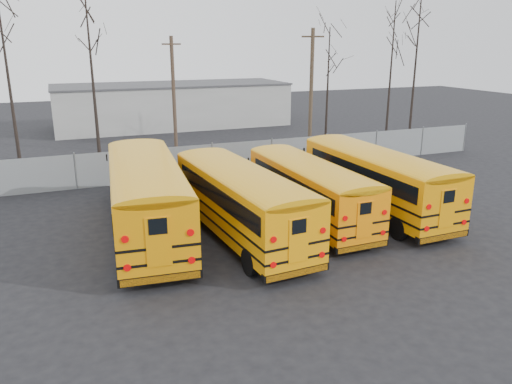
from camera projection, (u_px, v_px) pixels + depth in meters
name	position (u px, v px, depth m)	size (l,w,h in m)	color
ground	(299.00, 245.00, 20.42)	(120.00, 120.00, 0.00)	black
fence	(213.00, 160.00, 30.80)	(40.00, 0.04, 2.00)	gray
distant_building	(172.00, 105.00, 49.01)	(22.00, 8.00, 4.00)	#B0AFAB
bus_a	(145.00, 191.00, 20.94)	(3.91, 12.31, 3.39)	black
bus_b	(239.00, 196.00, 20.78)	(3.31, 11.20, 3.09)	black
bus_c	(307.00, 185.00, 22.84)	(2.51, 10.32, 2.88)	black
bus_d	(373.00, 175.00, 24.03)	(2.79, 11.22, 3.12)	black
utility_pole_left	(174.00, 95.00, 35.78)	(1.45, 0.60, 8.40)	#453427
utility_pole_right	(311.00, 91.00, 36.17)	(1.52, 0.72, 8.95)	#463727
tree_1	(8.00, 76.00, 29.87)	(0.26, 0.26, 12.02)	black
tree_2	(93.00, 83.00, 32.50)	(0.26, 0.26, 10.85)	black
tree_3	(327.00, 91.00, 36.90)	(0.26, 0.26, 9.02)	black
tree_4	(390.00, 78.00, 37.43)	(0.26, 0.26, 10.85)	black
tree_5	(415.00, 66.00, 37.59)	(0.26, 0.26, 12.51)	black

